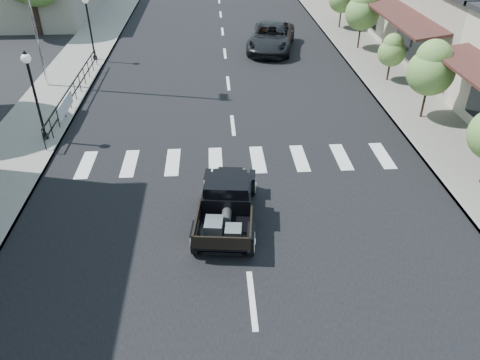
{
  "coord_description": "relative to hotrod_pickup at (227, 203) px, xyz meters",
  "views": [
    {
      "loc": [
        -0.81,
        -11.24,
        8.88
      ],
      "look_at": [
        -0.06,
        1.07,
        1.0
      ],
      "focal_mm": 35.0,
      "sensor_mm": 36.0,
      "label": 1
    }
  ],
  "objects": [
    {
      "name": "second_car",
      "position": [
        3.41,
        17.33,
        0.06
      ],
      "size": [
        3.72,
        5.97,
        1.54
      ],
      "primitive_type": "imported",
      "rotation": [
        0.0,
        0.0,
        -0.22
      ],
      "color": "black",
      "rests_on": "ground"
    },
    {
      "name": "hotrod_pickup",
      "position": [
        0.0,
        0.0,
        0.0
      ],
      "size": [
        2.34,
        4.26,
        1.41
      ],
      "primitive_type": null,
      "rotation": [
        0.0,
        0.0,
        -0.11
      ],
      "color": "black",
      "rests_on": "ground"
    },
    {
      "name": "road_markings",
      "position": [
        0.51,
        9.73,
        -0.71
      ],
      "size": [
        12.0,
        60.0,
        0.06
      ],
      "primitive_type": null,
      "color": "silver",
      "rests_on": "ground"
    },
    {
      "name": "banner",
      "position": [
        -6.71,
        7.73,
        -0.26
      ],
      "size": [
        0.04,
        2.2,
        0.6
      ],
      "primitive_type": null,
      "color": "silver",
      "rests_on": "sidewalk_left"
    },
    {
      "name": "small_tree_c",
      "position": [
        8.81,
        11.38,
        0.6
      ],
      "size": [
        1.38,
        1.38,
        2.31
      ],
      "primitive_type": null,
      "color": "#5A833C",
      "rests_on": "sidewalk_right"
    },
    {
      "name": "sidewalk_left",
      "position": [
        -7.99,
        14.73,
        -0.63
      ],
      "size": [
        3.0,
        80.0,
        0.15
      ],
      "primitive_type": "cube",
      "color": "gray",
      "rests_on": "ground"
    },
    {
      "name": "lamp_post_c",
      "position": [
        -7.09,
        15.73,
        1.24
      ],
      "size": [
        0.36,
        0.36,
        3.59
      ],
      "primitive_type": null,
      "color": "black",
      "rests_on": "sidewalk_left"
    },
    {
      "name": "ground",
      "position": [
        0.51,
        -0.27,
        -0.71
      ],
      "size": [
        120.0,
        120.0,
        0.0
      ],
      "primitive_type": "plane",
      "color": "black",
      "rests_on": "ground"
    },
    {
      "name": "railing",
      "position": [
        -6.79,
        9.73,
        -0.06
      ],
      "size": [
        0.08,
        10.0,
        1.0
      ],
      "primitive_type": null,
      "color": "black",
      "rests_on": "sidewalk_left"
    },
    {
      "name": "road",
      "position": [
        0.51,
        14.73,
        -0.7
      ],
      "size": [
        14.0,
        80.0,
        0.02
      ],
      "primitive_type": "cube",
      "color": "black",
      "rests_on": "ground"
    },
    {
      "name": "small_tree_e",
      "position": [
        8.81,
        21.81,
        1.01
      ],
      "size": [
        1.87,
        1.87,
        3.12
      ],
      "primitive_type": null,
      "color": "#5A833C",
      "rests_on": "sidewalk_right"
    },
    {
      "name": "small_tree_d",
      "position": [
        8.81,
        16.99,
        1.13
      ],
      "size": [
        2.03,
        2.03,
        3.38
      ],
      "primitive_type": null,
      "color": "#5A833C",
      "rests_on": "sidewalk_right"
    },
    {
      "name": "small_tree_b",
      "position": [
        8.81,
        6.84,
        1.07
      ],
      "size": [
        1.95,
        1.95,
        3.26
      ],
      "primitive_type": null,
      "color": "#5A833C",
      "rests_on": "sidewalk_right"
    },
    {
      "name": "lamp_post_b",
      "position": [
        -7.09,
        5.73,
        1.24
      ],
      "size": [
        0.36,
        0.36,
        3.59
      ],
      "primitive_type": null,
      "color": "black",
      "rests_on": "sidewalk_left"
    },
    {
      "name": "sidewalk_right",
      "position": [
        9.01,
        14.73,
        -0.63
      ],
      "size": [
        3.0,
        80.0,
        0.15
      ],
      "primitive_type": "cube",
      "color": "gray",
      "rests_on": "ground"
    }
  ]
}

